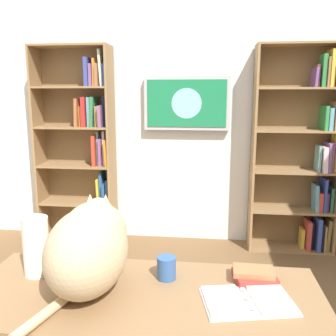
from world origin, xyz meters
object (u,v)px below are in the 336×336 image
Objects in this scene: desk at (143,325)px; coffee_mug at (166,268)px; cat at (90,245)px; bookshelf_left at (305,154)px; wall_mounted_tv at (187,103)px; desk_book_stack at (254,275)px; paper_towel_roll at (36,246)px; bookshelf_right at (84,147)px; open_binder at (248,301)px.

desk is 0.24m from coffee_mug.
bookshelf_left is at bearing -120.34° from cat.
wall_mounted_tv is 2.58m from desk.
cat reaches higher than desk_book_stack.
bookshelf_left is 2.32× the size of wall_mounted_tv.
paper_towel_roll is at bearing 2.55° from coffee_mug.
wall_mounted_tv is at bearing -95.05° from cat.
cat is at bearing 11.69° from desk_book_stack.
wall_mounted_tv is 3.34× the size of paper_towel_roll.
bookshelf_right is at bearing 4.53° from wall_mounted_tv.
cat is (0.21, 2.41, -0.49)m from wall_mounted_tv.
paper_towel_roll is at bearing -18.38° from cat.
bookshelf_left reaches higher than wall_mounted_tv.
bookshelf_right is 2.48m from cat.
desk_book_stack is at bearing -176.56° from coffee_mug.
desk is 0.42m from open_binder.
cat is 0.29m from paper_towel_roll.
wall_mounted_tv is 2.57m from open_binder.
coffee_mug is (-0.08, 2.30, -0.63)m from wall_mounted_tv.
paper_towel_roll is 2.66× the size of coffee_mug.
wall_mounted_tv is 2.31× the size of open_binder.
wall_mounted_tv is at bearing -4.24° from bookshelf_left.
desk_book_stack is (-0.04, -0.17, 0.02)m from open_binder.
desk is at bearing 64.07° from coffee_mug.
desk_book_stack reaches higher than open_binder.
open_binder is (-1.45, 2.37, -0.23)m from bookshelf_right.
bookshelf_right reaches higher than bookshelf_left.
paper_towel_roll is at bearing 78.32° from wall_mounted_tv.
open_binder is 0.90m from paper_towel_roll.
paper_towel_roll is 0.93m from desk_book_stack.
desk_book_stack is at bearing -177.10° from paper_towel_roll.
paper_towel_roll reaches higher than desk_book_stack.
cat is (1.36, 2.33, -0.02)m from bookshelf_left.
desk is 7.44× the size of desk_book_stack.
wall_mounted_tv is 1.52× the size of cat.
bookshelf_left is 10.53× the size of desk_book_stack.
wall_mounted_tv is at bearing -80.72° from open_binder.
desk is 0.56m from paper_towel_roll.
desk is (-1.05, 2.37, -0.36)m from bookshelf_right.
bookshelf_left is 2.77m from paper_towel_roll.
desk_book_stack is (-0.66, -0.14, -0.16)m from cat.
desk_book_stack is at bearing 100.98° from wall_mounted_tv.
cat is at bearing 109.66° from bookshelf_right.
desk_book_stack is (-0.44, -0.17, 0.15)m from desk.
desk is at bearing 165.14° from paper_towel_roll.
coffee_mug is at bearing -24.72° from open_binder.
coffee_mug is 0.37m from desk_book_stack.
wall_mounted_tv is 2.39m from coffee_mug.
cat is 0.34m from coffee_mug.
bookshelf_right is at bearing -0.06° from bookshelf_left.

